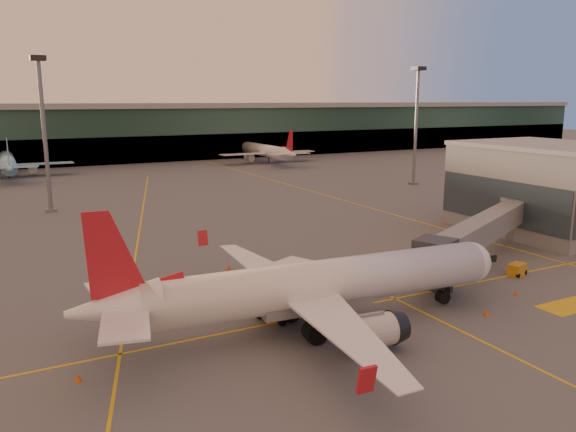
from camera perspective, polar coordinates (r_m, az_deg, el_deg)
name	(u,v)px	position (r m, az deg, el deg)	size (l,w,h in m)	color
ground	(385,327)	(48.51, 9.82, -11.03)	(600.00, 600.00, 0.00)	#4C4F54
taxi_markings	(159,229)	(84.38, -13.01, -1.32)	(100.12, 173.00, 0.01)	gold
terminal	(96,133)	(179.47, -18.91, 7.96)	(400.00, 20.00, 17.60)	#19382D
gate_building	(546,188)	(88.43, 24.74, 2.64)	(18.40, 22.40, 12.60)	slate
mast_west_near	(44,123)	(101.62, -23.58, 8.65)	(2.40, 2.40, 25.60)	slate
mast_east_near	(416,117)	(127.67, 12.91, 9.76)	(2.40, 2.40, 25.60)	slate
main_airplane	(312,287)	(46.18, 2.43, -7.21)	(37.22, 33.56, 11.23)	white
jet_bridge	(487,229)	(69.33, 19.55, -1.21)	(29.74, 16.52, 5.65)	slate
catering_truck	(283,288)	(49.04, -0.52, -7.30)	(6.51, 4.82, 4.64)	#A63F17
gpu_cart	(517,270)	(65.67, 22.25, -5.07)	(2.50, 1.90, 1.29)	#C18118
pushback_tug	(422,254)	(68.24, 13.47, -3.76)	(4.08, 2.77, 1.92)	black
cone_nose	(516,293)	(59.26, 22.16, -7.24)	(0.40, 0.40, 0.51)	#DB490B
cone_tail	(78,378)	(41.77, -20.53, -15.12)	(0.46, 0.46, 0.59)	#DB490B
cone_wing_left	(229,268)	(63.06, -6.06, -5.25)	(0.46, 0.46, 0.58)	#DB490B
cone_fwd	(487,313)	(53.01, 19.56, -9.23)	(0.45, 0.45, 0.58)	#DB490B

